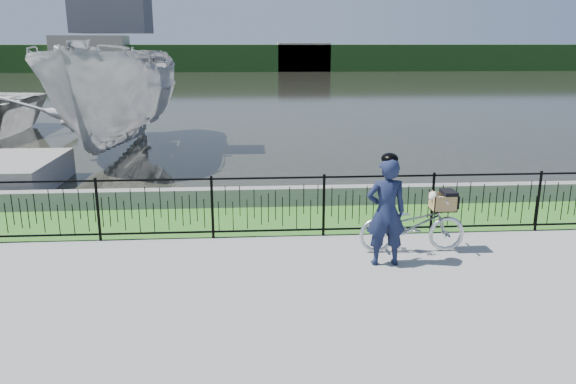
{
  "coord_description": "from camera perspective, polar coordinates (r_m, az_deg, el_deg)",
  "views": [
    {
      "loc": [
        -0.3,
        -8.04,
        3.45
      ],
      "look_at": [
        0.31,
        1.0,
        1.0
      ],
      "focal_mm": 35.0,
      "sensor_mm": 36.0,
      "label": 1
    }
  ],
  "objects": [
    {
      "name": "ground",
      "position": [
        8.75,
        -1.61,
        -8.09
      ],
      "size": [
        120.0,
        120.0,
        0.0
      ],
      "primitive_type": "plane",
      "color": "gray",
      "rests_on": "ground"
    },
    {
      "name": "bicycle_rig",
      "position": [
        9.62,
        12.59,
        -3.21
      ],
      "size": [
        1.79,
        0.62,
        1.07
      ],
      "color": "silver",
      "rests_on": "ground"
    },
    {
      "name": "fence",
      "position": [
        10.06,
        -2.01,
        -1.48
      ],
      "size": [
        14.0,
        0.06,
        1.15
      ],
      "primitive_type": null,
      "color": "black",
      "rests_on": "ground"
    },
    {
      "name": "water",
      "position": [
        41.18,
        -3.51,
        10.3
      ],
      "size": [
        120.0,
        120.0,
        0.0
      ],
      "primitive_type": "plane",
      "color": "black",
      "rests_on": "ground"
    },
    {
      "name": "far_treeline",
      "position": [
        68.06,
        -3.73,
        13.46
      ],
      "size": [
        120.0,
        6.0,
        3.0
      ],
      "primitive_type": "cube",
      "color": "#1F4219",
      "rests_on": "ground"
    },
    {
      "name": "quay_wall",
      "position": [
        12.09,
        -2.31,
        -0.48
      ],
      "size": [
        60.0,
        0.3,
        0.4
      ],
      "primitive_type": "cube",
      "color": "gray",
      "rests_on": "ground"
    },
    {
      "name": "boat_near",
      "position": [
        18.64,
        -16.91,
        9.63
      ],
      "size": [
        3.67,
        9.08,
        5.26
      ],
      "color": "#ADADAC",
      "rests_on": "water"
    },
    {
      "name": "cyclist",
      "position": [
        8.87,
        9.94,
        -1.88
      ],
      "size": [
        0.64,
        0.42,
        1.8
      ],
      "color": "#141C38",
      "rests_on": "ground"
    },
    {
      "name": "grass_strip",
      "position": [
        11.18,
        -2.15,
        -2.82
      ],
      "size": [
        60.0,
        2.0,
        0.01
      ],
      "primitive_type": "cube",
      "color": "#346E22",
      "rests_on": "ground"
    },
    {
      "name": "far_building_left",
      "position": [
        68.38,
        -19.41,
        13.09
      ],
      "size": [
        8.0,
        4.0,
        4.0
      ],
      "primitive_type": "cube",
      "color": "#A39483",
      "rests_on": "ground"
    },
    {
      "name": "far_building_right",
      "position": [
        66.86,
        1.57,
        13.54
      ],
      "size": [
        6.0,
        3.0,
        3.2
      ],
      "primitive_type": "cube",
      "color": "#A39483",
      "rests_on": "ground"
    }
  ]
}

